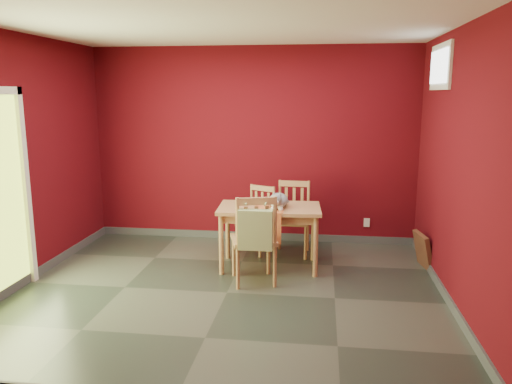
# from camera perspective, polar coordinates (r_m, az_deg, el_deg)

# --- Properties ---
(ground) EXTENTS (4.50, 4.50, 0.00)m
(ground) POSITION_cam_1_polar(r_m,az_deg,el_deg) (5.37, -3.34, -11.40)
(ground) COLOR #2D342D
(ground) RESTS_ON ground
(room_shell) EXTENTS (4.50, 4.50, 4.50)m
(room_shell) POSITION_cam_1_polar(r_m,az_deg,el_deg) (5.35, -3.35, -10.91)
(room_shell) COLOR #4E080F
(room_shell) RESTS_ON ground
(window) EXTENTS (0.05, 0.90, 0.50)m
(window) POSITION_cam_1_polar(r_m,az_deg,el_deg) (6.01, 20.32, 13.28)
(window) COLOR white
(window) RESTS_ON room_shell
(outlet_plate) EXTENTS (0.08, 0.02, 0.12)m
(outlet_plate) POSITION_cam_1_polar(r_m,az_deg,el_deg) (7.10, 12.53, -3.43)
(outlet_plate) COLOR silver
(outlet_plate) RESTS_ON room_shell
(dining_table) EXTENTS (1.24, 0.77, 0.75)m
(dining_table) POSITION_cam_1_polar(r_m,az_deg,el_deg) (5.91, 1.54, -2.56)
(dining_table) COLOR #AB7B50
(dining_table) RESTS_ON ground
(table_runner) EXTENTS (0.38, 0.73, 0.36)m
(table_runner) POSITION_cam_1_polar(r_m,az_deg,el_deg) (5.79, 1.42, -2.47)
(table_runner) COLOR #BB5B30
(table_runner) RESTS_ON dining_table
(chair_far_left) EXTENTS (0.53, 0.53, 0.86)m
(chair_far_left) POSITION_cam_1_polar(r_m,az_deg,el_deg) (6.58, 0.15, -3.05)
(chair_far_left) COLOR #AB7B50
(chair_far_left) RESTS_ON ground
(chair_far_right) EXTENTS (0.46, 0.46, 0.94)m
(chair_far_right) POSITION_cam_1_polar(r_m,az_deg,el_deg) (6.49, 4.22, -2.91)
(chair_far_right) COLOR #AB7B50
(chair_far_right) RESTS_ON ground
(chair_near) EXTENTS (0.58, 0.58, 1.00)m
(chair_near) POSITION_cam_1_polar(r_m,az_deg,el_deg) (5.45, -0.19, -5.31)
(chair_near) COLOR #AB7B50
(chair_near) RESTS_ON ground
(tote_bag) EXTENTS (0.36, 0.20, 0.49)m
(tote_bag) POSITION_cam_1_polar(r_m,az_deg,el_deg) (5.19, -0.07, -4.33)
(tote_bag) COLOR #8F9F66
(tote_bag) RESTS_ON chair_near
(cat) EXTENTS (0.26, 0.47, 0.23)m
(cat) POSITION_cam_1_polar(r_m,az_deg,el_deg) (5.83, 2.58, -0.65)
(cat) COLOR slate
(cat) RESTS_ON table_runner
(picture_frame) EXTENTS (0.21, 0.44, 0.42)m
(picture_frame) POSITION_cam_1_polar(r_m,az_deg,el_deg) (6.34, 18.54, -6.37)
(picture_frame) COLOR brown
(picture_frame) RESTS_ON ground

